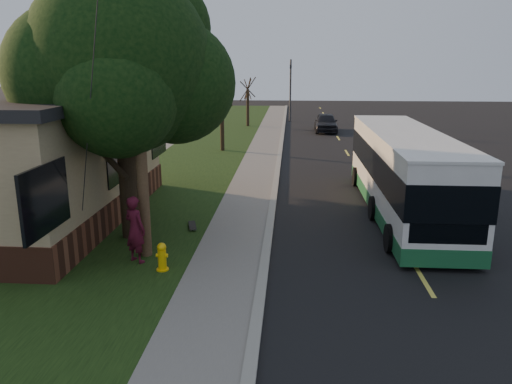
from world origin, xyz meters
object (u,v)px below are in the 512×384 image
(fire_hydrant, at_px, (162,257))
(skateboard_main, at_px, (192,225))
(skateboarder, at_px, (135,229))
(utility_pole, at_px, (137,88))
(distant_car, at_px, (326,122))
(traffic_signal, at_px, (290,86))
(transit_bus, at_px, (404,170))
(leafy_tree, at_px, (123,66))
(bare_tree_near, at_px, (222,116))
(bare_tree_far, at_px, (248,103))
(dumpster, at_px, (43,179))

(fire_hydrant, xyz_separation_m, skateboard_main, (0.10, 3.45, -0.30))
(fire_hydrant, relative_size, skateboarder, 0.41)
(skateboarder, bearing_deg, utility_pole, -73.14)
(utility_pole, height_order, distant_car, utility_pole)
(utility_pole, bearing_deg, fire_hydrant, -54.62)
(skateboard_main, bearing_deg, traffic_signal, 84.39)
(utility_pole, bearing_deg, transit_bus, 31.17)
(fire_hydrant, xyz_separation_m, leafy_tree, (-1.57, 2.65, 4.73))
(transit_bus, xyz_separation_m, skateboard_main, (-7.13, -2.34, -1.43))
(fire_hydrant, xyz_separation_m, skateboarder, (-0.83, 0.51, 0.55))
(transit_bus, relative_size, distant_car, 2.56)
(fire_hydrant, height_order, bare_tree_near, bare_tree_near)
(leafy_tree, bearing_deg, traffic_signal, 81.53)
(fire_hydrant, relative_size, bare_tree_near, 0.17)
(bare_tree_far, distance_m, distant_car, 6.95)
(skateboarder, relative_size, skateboard_main, 1.99)
(utility_pole, distance_m, skateboarder, 3.69)
(skateboard_main, bearing_deg, dumpster, 149.70)
(fire_hydrant, bearing_deg, distant_car, 77.82)
(leafy_tree, xyz_separation_m, bare_tree_near, (0.67, 15.35, -3.02))
(leafy_tree, bearing_deg, skateboarder, -70.85)
(bare_tree_near, bearing_deg, leafy_tree, -92.50)
(dumpster, relative_size, distant_car, 0.36)
(leafy_tree, height_order, distant_car, leafy_tree)
(utility_pole, height_order, leafy_tree, utility_pole)
(utility_pole, distance_m, distant_car, 27.50)
(bare_tree_far, height_order, skateboarder, bare_tree_far)
(leafy_tree, height_order, skateboarder, leafy_tree)
(fire_hydrant, height_order, leafy_tree, leafy_tree)
(bare_tree_far, height_order, distant_car, bare_tree_far)
(bare_tree_near, relative_size, distant_car, 1.02)
(fire_hydrant, xyz_separation_m, transit_bus, (7.23, 5.79, 1.13))
(bare_tree_near, bearing_deg, traffic_signal, 75.96)
(transit_bus, bearing_deg, bare_tree_near, 123.67)
(utility_pole, distance_m, transit_bus, 9.77)
(utility_pole, xyz_separation_m, bare_tree_near, (-0.19, 17.01, -2.48))
(bare_tree_far, distance_m, skateboarder, 29.51)
(skateboard_main, xyz_separation_m, dumpster, (-7.00, 4.09, 0.47))
(traffic_signal, xyz_separation_m, skateboard_main, (-3.00, -30.55, -3.03))
(bare_tree_near, relative_size, bare_tree_far, 1.07)
(fire_hydrant, distance_m, leafy_tree, 5.65)
(bare_tree_far, height_order, transit_bus, bare_tree_far)
(traffic_signal, relative_size, dumpster, 3.61)
(skateboard_main, relative_size, distant_car, 0.22)
(bare_tree_near, height_order, transit_bus, bare_tree_near)
(skateboard_main, bearing_deg, bare_tree_far, 91.08)
(traffic_signal, height_order, distant_car, traffic_signal)
(bare_tree_near, distance_m, skateboarder, 17.53)
(leafy_tree, xyz_separation_m, skateboarder, (0.74, -2.14, -4.19))
(skateboarder, relative_size, dumpster, 1.19)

